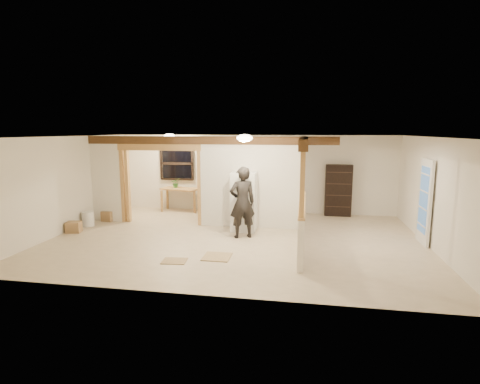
% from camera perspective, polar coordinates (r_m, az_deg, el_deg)
% --- Properties ---
extents(floor, '(9.00, 6.50, 0.01)m').
position_cam_1_polar(floor, '(9.32, -0.66, -7.17)').
color(floor, beige).
rests_on(floor, ground).
extents(ceiling, '(9.00, 6.50, 0.01)m').
position_cam_1_polar(ceiling, '(8.93, -0.69, 8.43)').
color(ceiling, white).
extents(wall_back, '(9.00, 0.01, 2.50)m').
position_cam_1_polar(wall_back, '(12.22, 2.12, 2.80)').
color(wall_back, silver).
rests_on(wall_back, floor).
extents(wall_front, '(9.00, 0.01, 2.50)m').
position_cam_1_polar(wall_front, '(5.94, -6.45, -4.30)').
color(wall_front, silver).
rests_on(wall_front, floor).
extents(wall_left, '(0.01, 6.50, 2.50)m').
position_cam_1_polar(wall_left, '(10.80, -24.85, 1.07)').
color(wall_left, silver).
rests_on(wall_left, floor).
extents(wall_right, '(0.01, 6.50, 2.50)m').
position_cam_1_polar(wall_right, '(9.34, 27.60, -0.31)').
color(wall_right, silver).
rests_on(wall_right, floor).
extents(partition_left_stub, '(0.90, 0.12, 2.50)m').
position_cam_1_polar(partition_left_stub, '(11.57, -19.65, 1.89)').
color(partition_left_stub, silver).
rests_on(partition_left_stub, floor).
extents(partition_center, '(2.80, 0.12, 2.50)m').
position_cam_1_polar(partition_center, '(10.18, 1.67, 1.48)').
color(partition_center, silver).
rests_on(partition_center, floor).
extents(doorway_frame, '(2.46, 0.14, 2.20)m').
position_cam_1_polar(doorway_frame, '(10.88, -12.02, 0.99)').
color(doorway_frame, tan).
rests_on(doorway_frame, floor).
extents(header_beam_back, '(7.00, 0.18, 0.22)m').
position_cam_1_polar(header_beam_back, '(10.33, -4.97, 7.85)').
color(header_beam_back, '#53351C').
rests_on(header_beam_back, ceiling).
extents(header_beam_right, '(0.18, 3.30, 0.22)m').
position_cam_1_polar(header_beam_right, '(8.39, 9.70, 7.41)').
color(header_beam_right, '#53351C').
rests_on(header_beam_right, ceiling).
extents(pony_wall, '(0.12, 3.20, 1.00)m').
position_cam_1_polar(pony_wall, '(8.65, 9.36, -5.13)').
color(pony_wall, silver).
rests_on(pony_wall, floor).
extents(stud_partition, '(0.14, 3.20, 1.32)m').
position_cam_1_polar(stud_partition, '(8.44, 9.56, 2.52)').
color(stud_partition, tan).
rests_on(stud_partition, pony_wall).
extents(window_back, '(1.12, 0.10, 1.10)m').
position_cam_1_polar(window_back, '(12.73, -9.63, 4.29)').
color(window_back, black).
rests_on(window_back, wall_back).
extents(french_door, '(0.12, 0.86, 2.00)m').
position_cam_1_polar(french_door, '(9.73, 26.33, -1.36)').
color(french_door, white).
rests_on(french_door, floor).
extents(ceiling_dome_main, '(0.36, 0.36, 0.16)m').
position_cam_1_polar(ceiling_dome_main, '(8.39, 0.71, 8.23)').
color(ceiling_dome_main, '#FFEABF').
rests_on(ceiling_dome_main, ceiling).
extents(ceiling_dome_util, '(0.32, 0.32, 0.14)m').
position_cam_1_polar(ceiling_dome_util, '(11.83, -10.71, 8.40)').
color(ceiling_dome_util, '#FFEABF').
rests_on(ceiling_dome_util, ceiling).
extents(hanging_bulb, '(0.07, 0.07, 0.07)m').
position_cam_1_polar(hanging_bulb, '(11.01, -9.49, 6.81)').
color(hanging_bulb, '#FFD88C').
rests_on(hanging_bulb, ceiling).
extents(refrigerator, '(0.64, 0.62, 1.56)m').
position_cam_1_polar(refrigerator, '(9.91, 0.62, -1.48)').
color(refrigerator, white).
rests_on(refrigerator, floor).
extents(woman, '(0.77, 0.66, 1.78)m').
position_cam_1_polar(woman, '(9.23, 0.36, -1.60)').
color(woman, black).
rests_on(woman, floor).
extents(work_table, '(1.31, 0.85, 0.77)m').
position_cam_1_polar(work_table, '(12.56, -9.05, -1.13)').
color(work_table, tan).
rests_on(work_table, floor).
extents(potted_plant, '(0.36, 0.33, 0.33)m').
position_cam_1_polar(potted_plant, '(12.59, -9.75, 1.38)').
color(potted_plant, '#205420').
rests_on(potted_plant, work_table).
extents(shop_vac, '(0.60, 0.60, 0.61)m').
position_cam_1_polar(shop_vac, '(12.39, -18.46, -2.02)').
color(shop_vac, '#A11815').
rests_on(shop_vac, floor).
extents(bookshelf, '(0.80, 0.27, 1.61)m').
position_cam_1_polar(bookshelf, '(12.02, 14.76, 0.23)').
color(bookshelf, black).
rests_on(bookshelf, floor).
extents(bucket, '(0.34, 0.34, 0.41)m').
position_cam_1_polar(bucket, '(11.30, -22.15, -3.82)').
color(bucket, silver).
rests_on(bucket, floor).
extents(box_util_a, '(0.38, 0.33, 0.32)m').
position_cam_1_polar(box_util_a, '(11.26, -5.08, -3.42)').
color(box_util_a, '#987249').
rests_on(box_util_a, floor).
extents(box_util_b, '(0.36, 0.36, 0.30)m').
position_cam_1_polar(box_util_b, '(11.75, -19.39, -3.44)').
color(box_util_b, '#987249').
rests_on(box_util_b, floor).
extents(box_front, '(0.41, 0.35, 0.29)m').
position_cam_1_polar(box_front, '(10.77, -24.00, -4.91)').
color(box_front, '#987249').
rests_on(box_front, floor).
extents(floor_panel_near, '(0.57, 0.57, 0.02)m').
position_cam_1_polar(floor_panel_near, '(8.03, -3.54, -9.82)').
color(floor_panel_near, tan).
rests_on(floor_panel_near, floor).
extents(floor_panel_far, '(0.53, 0.44, 0.02)m').
position_cam_1_polar(floor_panel_far, '(7.89, -9.95, -10.31)').
color(floor_panel_far, tan).
rests_on(floor_panel_far, floor).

